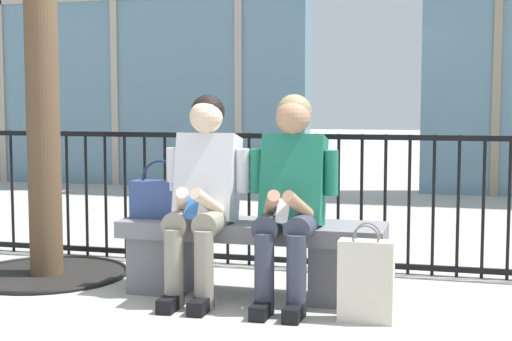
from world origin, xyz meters
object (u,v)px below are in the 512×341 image
at_px(handbag_on_bench, 161,198).
at_px(shopping_bag, 366,280).
at_px(stone_bench, 252,251).
at_px(seated_person_companion, 290,192).
at_px(seated_person_with_phone, 203,190).

bearing_deg(handbag_on_bench, shopping_bag, -15.42).
xyz_separation_m(stone_bench, handbag_on_bench, (-0.58, -0.01, 0.30)).
xyz_separation_m(seated_person_companion, handbag_on_bench, (-0.84, 0.12, -0.07)).
height_order(stone_bench, seated_person_companion, seated_person_companion).
xyz_separation_m(stone_bench, seated_person_with_phone, (-0.26, -0.13, 0.38)).
distance_m(seated_person_companion, handbag_on_bench, 0.86).
distance_m(seated_person_companion, shopping_bag, 0.68).
distance_m(stone_bench, seated_person_with_phone, 0.48).
relative_size(seated_person_with_phone, handbag_on_bench, 3.32).
height_order(seated_person_with_phone, seated_person_companion, same).
bearing_deg(seated_person_companion, stone_bench, 154.09).
xyz_separation_m(seated_person_with_phone, shopping_bag, (0.99, -0.24, -0.43)).
relative_size(stone_bench, seated_person_with_phone, 1.32).
bearing_deg(seated_person_with_phone, stone_bench, 25.91).
bearing_deg(stone_bench, seated_person_companion, -25.91).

